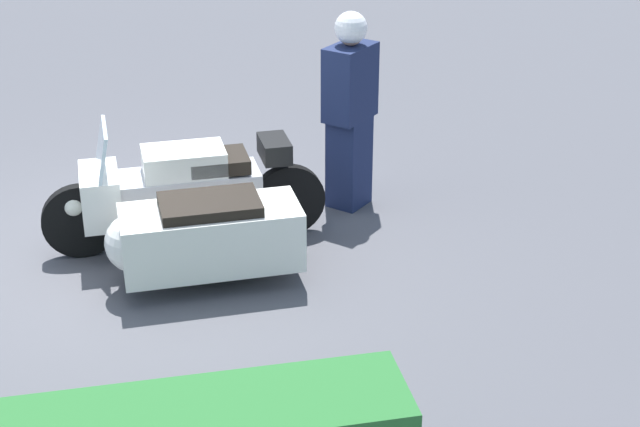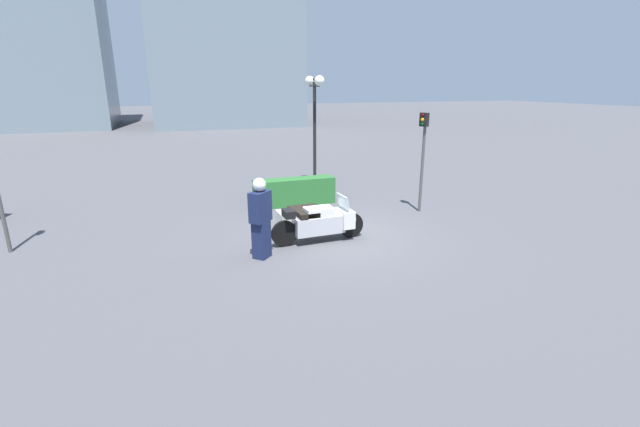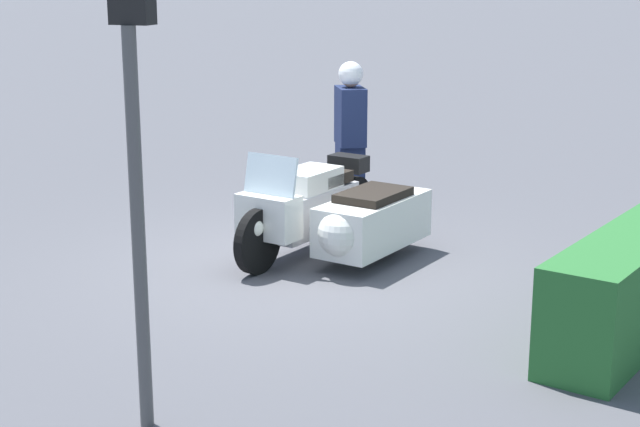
% 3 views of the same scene
% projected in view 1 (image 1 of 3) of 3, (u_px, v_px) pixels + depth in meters
% --- Properties ---
extents(ground_plane, '(160.00, 160.00, 0.00)m').
position_uv_depth(ground_plane, '(127.00, 264.00, 8.33)').
color(ground_plane, '#4C4C51').
extents(police_motorcycle, '(2.47, 1.34, 1.16)m').
position_uv_depth(police_motorcycle, '(187.00, 214.00, 8.13)').
color(police_motorcycle, black).
rests_on(police_motorcycle, ground).
extents(officer_rider, '(0.58, 0.58, 1.87)m').
position_uv_depth(officer_rider, '(350.00, 106.00, 9.00)').
color(officer_rider, '#192347').
rests_on(officer_rider, ground).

